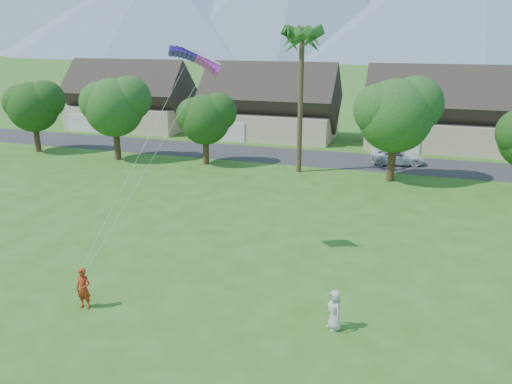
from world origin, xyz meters
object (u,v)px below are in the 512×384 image
at_px(parked_car, 397,157).
at_px(watcher, 335,310).
at_px(kite_flyer, 84,289).
at_px(parafoil_kite, 196,58).

bearing_deg(parked_car, watcher, 164.78).
xyz_separation_m(watcher, parked_car, (1.01, 29.58, -0.19)).
bearing_deg(kite_flyer, parafoil_kite, 65.24).
relative_size(kite_flyer, parafoil_kite, 0.66).
bearing_deg(parafoil_kite, kite_flyer, -135.05).
relative_size(kite_flyer, watcher, 1.08).
relative_size(watcher, parafoil_kite, 0.61).
relative_size(parked_car, parafoil_kite, 1.73).
bearing_deg(parked_car, parafoil_kite, 146.25).
bearing_deg(watcher, kite_flyer, -116.36).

